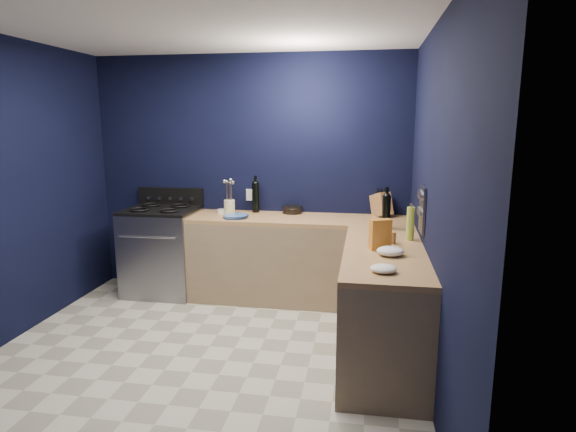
% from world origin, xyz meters
% --- Properties ---
extents(floor, '(3.50, 3.50, 0.02)m').
position_xyz_m(floor, '(0.00, 0.00, -0.01)').
color(floor, '#B6B1A1').
rests_on(floor, ground).
extents(ceiling, '(3.50, 3.50, 0.02)m').
position_xyz_m(ceiling, '(0.00, 0.00, 2.61)').
color(ceiling, silver).
rests_on(ceiling, ground).
extents(wall_back, '(3.50, 0.02, 2.60)m').
position_xyz_m(wall_back, '(0.00, 1.76, 1.30)').
color(wall_back, black).
rests_on(wall_back, ground).
extents(wall_right, '(0.02, 3.50, 2.60)m').
position_xyz_m(wall_right, '(1.76, 0.00, 1.30)').
color(wall_right, black).
rests_on(wall_right, ground).
extents(wall_front, '(3.50, 0.02, 2.60)m').
position_xyz_m(wall_front, '(0.00, -1.76, 1.30)').
color(wall_front, black).
rests_on(wall_front, ground).
extents(cab_back, '(2.30, 0.63, 0.86)m').
position_xyz_m(cab_back, '(0.60, 1.44, 0.43)').
color(cab_back, '#8D7354').
rests_on(cab_back, floor).
extents(top_back, '(2.30, 0.63, 0.04)m').
position_xyz_m(top_back, '(0.60, 1.44, 0.88)').
color(top_back, brown).
rests_on(top_back, cab_back).
extents(cab_right, '(0.63, 1.67, 0.86)m').
position_xyz_m(cab_right, '(1.44, 0.29, 0.43)').
color(cab_right, '#8D7354').
rests_on(cab_right, floor).
extents(top_right, '(0.63, 1.67, 0.04)m').
position_xyz_m(top_right, '(1.44, 0.29, 0.88)').
color(top_right, brown).
rests_on(top_right, cab_right).
extents(gas_range, '(0.76, 0.66, 0.92)m').
position_xyz_m(gas_range, '(-0.93, 1.42, 0.46)').
color(gas_range, gray).
rests_on(gas_range, floor).
extents(oven_door, '(0.59, 0.02, 0.42)m').
position_xyz_m(oven_door, '(-0.93, 1.10, 0.45)').
color(oven_door, black).
rests_on(oven_door, gas_range).
extents(cooktop, '(0.76, 0.66, 0.03)m').
position_xyz_m(cooktop, '(-0.93, 1.42, 0.94)').
color(cooktop, black).
rests_on(cooktop, gas_range).
extents(backguard, '(0.76, 0.06, 0.20)m').
position_xyz_m(backguard, '(-0.93, 1.72, 1.04)').
color(backguard, black).
rests_on(backguard, gas_range).
extents(spice_panel, '(0.02, 0.28, 0.38)m').
position_xyz_m(spice_panel, '(1.74, 0.55, 1.18)').
color(spice_panel, gray).
rests_on(spice_panel, wall_right).
extents(wall_outlet, '(0.09, 0.02, 0.13)m').
position_xyz_m(wall_outlet, '(0.00, 1.74, 1.08)').
color(wall_outlet, white).
rests_on(wall_outlet, wall_back).
extents(plate_stack, '(0.26, 0.26, 0.03)m').
position_xyz_m(plate_stack, '(-0.06, 1.31, 0.92)').
color(plate_stack, '#2A518D').
rests_on(plate_stack, top_back).
extents(ramekin, '(0.11, 0.11, 0.04)m').
position_xyz_m(ramekin, '(-0.28, 1.56, 0.92)').
color(ramekin, white).
rests_on(ramekin, top_back).
extents(utensil_crock, '(0.14, 0.14, 0.15)m').
position_xyz_m(utensil_crock, '(-0.19, 1.55, 0.97)').
color(utensil_crock, beige).
rests_on(utensil_crock, top_back).
extents(wine_bottle_back, '(0.09, 0.09, 0.32)m').
position_xyz_m(wine_bottle_back, '(0.08, 1.65, 1.06)').
color(wine_bottle_back, black).
rests_on(wine_bottle_back, top_back).
extents(lemon_basket, '(0.26, 0.26, 0.08)m').
position_xyz_m(lemon_basket, '(0.49, 1.66, 0.94)').
color(lemon_basket, black).
rests_on(lemon_basket, top_back).
extents(knife_block, '(0.26, 0.31, 0.30)m').
position_xyz_m(knife_block, '(1.44, 1.65, 1.02)').
color(knife_block, brown).
rests_on(knife_block, top_back).
extents(wine_bottle_right, '(0.10, 0.10, 0.31)m').
position_xyz_m(wine_bottle_right, '(1.47, 1.04, 1.06)').
color(wine_bottle_right, black).
rests_on(wine_bottle_right, top_right).
extents(oil_bottle, '(0.09, 0.09, 0.28)m').
position_xyz_m(oil_bottle, '(1.65, 0.64, 1.04)').
color(oil_bottle, '#93AE3C').
rests_on(oil_bottle, top_right).
extents(spice_jar_near, '(0.06, 0.06, 0.11)m').
position_xyz_m(spice_jar_near, '(1.43, 0.51, 0.96)').
color(spice_jar_near, olive).
rests_on(spice_jar_near, top_right).
extents(spice_jar_far, '(0.06, 0.06, 0.10)m').
position_xyz_m(spice_jar_far, '(1.51, 0.49, 0.95)').
color(spice_jar_far, olive).
rests_on(spice_jar_far, top_right).
extents(crouton_bag, '(0.18, 0.13, 0.24)m').
position_xyz_m(crouton_bag, '(1.40, 0.29, 1.02)').
color(crouton_bag, '#C53F28').
rests_on(crouton_bag, top_right).
extents(towel_front, '(0.21, 0.18, 0.07)m').
position_xyz_m(towel_front, '(1.47, 0.12, 0.94)').
color(towel_front, white).
rests_on(towel_front, top_right).
extents(towel_end, '(0.18, 0.16, 0.05)m').
position_xyz_m(towel_end, '(1.41, -0.30, 0.93)').
color(towel_end, white).
rests_on(towel_end, top_right).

